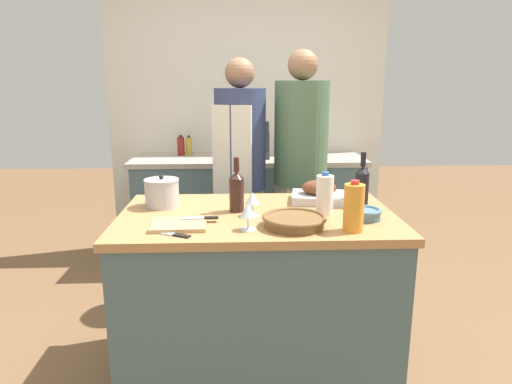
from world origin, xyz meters
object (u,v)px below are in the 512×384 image
object	(u,v)px
milk_jug	(325,195)
condiment_bottle_extra	(181,146)
wine_bottle_green	(237,190)
stock_pot	(162,193)
condiment_bottle_tall	(189,146)
wicker_basket	(294,220)
knife_paring	(201,218)
wine_glass_left	(248,212)
cutting_board	(179,225)
roasting_pan	(319,194)
condiment_bottle_short	(288,146)
wine_glass_right	(253,199)
person_cook_guest	(300,166)
mixing_bowl	(365,213)
wine_bottle_dark	(362,185)
knife_chef	(171,234)
person_cook_aproned	(240,171)
juice_jug	(354,208)
stand_mixer	(258,143)

from	to	relation	value
milk_jug	condiment_bottle_extra	world-z (taller)	milk_jug
wine_bottle_green	condiment_bottle_extra	distance (m)	1.75
stock_pot	condiment_bottle_tall	world-z (taller)	condiment_bottle_tall
wicker_basket	knife_paring	distance (m)	0.44
wine_glass_left	cutting_board	bearing A→B (deg)	169.02
condiment_bottle_tall	condiment_bottle_extra	world-z (taller)	condiment_bottle_extra
roasting_pan	condiment_bottle_short	xyz separation A→B (m)	(-0.00, 1.51, 0.05)
wine_glass_right	person_cook_guest	bearing A→B (deg)	68.78
mixing_bowl	knife_paring	xyz separation A→B (m)	(-0.78, -0.02, -0.01)
wine_bottle_dark	knife_chef	xyz separation A→B (m)	(-0.94, -0.42, -0.11)
wicker_basket	condiment_bottle_extra	xyz separation A→B (m)	(-0.73, 1.94, 0.07)
person_cook_aproned	person_cook_guest	world-z (taller)	person_cook_guest
condiment_bottle_extra	stock_pot	bearing A→B (deg)	-87.01
knife_chef	wine_bottle_dark	bearing A→B (deg)	24.23
wine_glass_left	condiment_bottle_extra	bearing A→B (deg)	104.74
condiment_bottle_tall	condiment_bottle_short	world-z (taller)	condiment_bottle_tall
cutting_board	person_cook_aproned	world-z (taller)	person_cook_aproned
juice_jug	wine_glass_right	size ratio (longest dim) A/B	1.89
wine_glass_left	stock_pot	bearing A→B (deg)	136.92
roasting_pan	wicker_basket	xyz separation A→B (m)	(-0.19, -0.43, -0.02)
wine_glass_left	wicker_basket	bearing A→B (deg)	10.15
stock_pot	wine_bottle_dark	bearing A→B (deg)	-2.12
wicker_basket	wine_glass_left	xyz separation A→B (m)	(-0.21, -0.04, 0.06)
cutting_board	condiment_bottle_short	bearing A→B (deg)	69.66
juice_jug	wine_glass_left	distance (m)	0.46
wine_bottle_green	wine_bottle_dark	world-z (taller)	wine_bottle_dark
wine_glass_left	milk_jug	bearing A→B (deg)	30.54
stock_pot	wine_glass_left	size ratio (longest dim) A/B	1.51
wicker_basket	cutting_board	xyz separation A→B (m)	(-0.52, 0.02, -0.02)
cutting_board	knife_chef	world-z (taller)	cutting_board
juice_jug	milk_jug	bearing A→B (deg)	106.73
wine_glass_right	knife_chef	distance (m)	0.46
juice_jug	wine_bottle_green	world-z (taller)	wine_bottle_green
wine_glass_left	condiment_bottle_extra	size ratio (longest dim) A/B	0.70
wicker_basket	knife_chef	bearing A→B (deg)	-170.72
wine_bottle_dark	condiment_bottle_short	xyz separation A→B (m)	(-0.21, 1.61, -0.02)
juice_jug	wine_bottle_dark	xyz separation A→B (m)	(0.15, 0.41, 0.01)
condiment_bottle_tall	knife_chef	bearing A→B (deg)	-86.65
wine_bottle_dark	wine_glass_right	bearing A→B (deg)	-164.89
stand_mixer	person_cook_aproned	distance (m)	0.67
knife_chef	knife_paring	bearing A→B (deg)	55.70
stock_pot	person_cook_guest	world-z (taller)	person_cook_guest
knife_paring	stand_mixer	distance (m)	1.70
person_cook_aproned	wicker_basket	bearing A→B (deg)	-57.91
milk_jug	knife_chef	xyz separation A→B (m)	(-0.72, -0.28, -0.10)
wine_bottle_green	person_cook_aproned	distance (m)	0.84
wine_bottle_green	condiment_bottle_tall	bearing A→B (deg)	103.52
roasting_pan	wine_glass_left	xyz separation A→B (m)	(-0.40, -0.47, 0.04)
milk_jug	person_cook_aproned	distance (m)	1.00
stock_pot	person_cook_aproned	xyz separation A→B (m)	(0.42, 0.72, -0.03)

